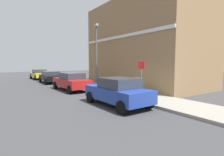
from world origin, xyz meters
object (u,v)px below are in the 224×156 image
object	(u,v)px
bollard_near_cabinet	(122,84)
car_black	(51,77)
lamppost	(96,52)
car_yellow	(39,74)
car_blue	(118,91)
street_sign	(141,74)
car_red	(71,81)
utility_cabinet	(138,87)
bollard_far_kerb	(98,83)

from	to	relation	value
bollard_near_cabinet	car_black	bearing A→B (deg)	105.73
bollard_near_cabinet	lamppost	distance (m)	4.46
lamppost	car_yellow	bearing A→B (deg)	102.07
car_yellow	bollard_near_cabinet	distance (m)	15.83
car_blue	lamppost	distance (m)	7.66
car_blue	street_sign	size ratio (longest dim) A/B	1.79
lamppost	car_blue	bearing A→B (deg)	-110.19
car_red	street_sign	distance (m)	6.94
car_yellow	lamppost	size ratio (longest dim) A/B	0.76
utility_cabinet	bollard_near_cabinet	size ratio (longest dim) A/B	1.11
utility_cabinet	street_sign	bearing A→B (deg)	-127.31
lamppost	bollard_near_cabinet	bearing A→B (deg)	-85.59
car_yellow	bollard_far_kerb	world-z (taller)	car_yellow
car_red	car_black	bearing A→B (deg)	-2.26
car_red	lamppost	xyz separation A→B (m)	(2.60, 0.30, 2.53)
car_yellow	bollard_near_cabinet	bearing A→B (deg)	-170.17
bollard_near_cabinet	street_sign	world-z (taller)	street_sign
utility_cabinet	bollard_far_kerb	size ratio (longest dim) A/B	1.11
bollard_far_kerb	street_sign	distance (m)	5.03
utility_cabinet	bollard_far_kerb	world-z (taller)	utility_cabinet
utility_cabinet	lamppost	xyz separation A→B (m)	(-0.18, 5.48, 2.62)
car_blue	car_black	world-z (taller)	car_blue
car_blue	utility_cabinet	distance (m)	2.98
car_blue	bollard_far_kerb	size ratio (longest dim) A/B	3.96
car_yellow	street_sign	distance (m)	19.04
lamppost	utility_cabinet	bearing A→B (deg)	-88.14
utility_cabinet	lamppost	size ratio (longest dim) A/B	0.20
car_blue	bollard_near_cabinet	bearing A→B (deg)	-41.97
car_blue	car_red	bearing A→B (deg)	0.08
car_blue	car_red	world-z (taller)	car_blue
street_sign	utility_cabinet	bearing A→B (deg)	52.69
bollard_near_cabinet	car_blue	bearing A→B (deg)	-131.10
bollard_near_cabinet	bollard_far_kerb	bearing A→B (deg)	129.55
car_red	street_sign	world-z (taller)	street_sign
car_blue	bollard_near_cabinet	size ratio (longest dim) A/B	3.96
car_red	bollard_near_cabinet	world-z (taller)	car_red
car_red	car_black	world-z (taller)	car_red
bollard_far_kerb	street_sign	bearing A→B (deg)	-89.53
utility_cabinet	lamppost	bearing A→B (deg)	91.86
car_red	utility_cabinet	bearing A→B (deg)	-153.32
car_black	utility_cabinet	bearing A→B (deg)	-165.51
car_yellow	street_sign	bearing A→B (deg)	-175.69
utility_cabinet	bollard_far_kerb	bearing A→B (deg)	109.07
car_yellow	street_sign	size ratio (longest dim) A/B	1.88
car_black	utility_cabinet	distance (m)	12.13
car_black	lamppost	xyz separation A→B (m)	(2.52, -6.34, 2.58)
bollard_far_kerb	lamppost	world-z (taller)	lamppost
street_sign	car_red	bearing A→B (deg)	103.76
car_blue	car_yellow	size ratio (longest dim) A/B	0.95
street_sign	lamppost	world-z (taller)	lamppost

